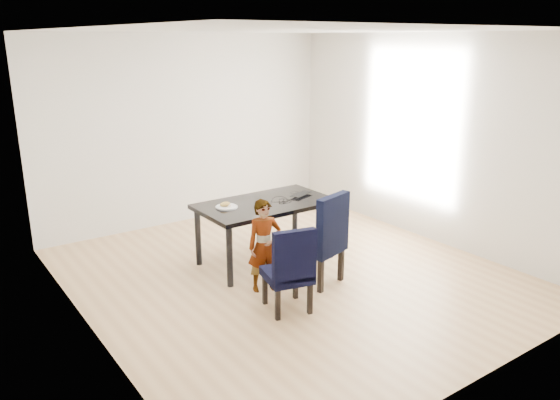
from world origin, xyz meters
TOP-DOWN VIEW (x-y plane):
  - floor at (0.00, 0.00)m, footprint 4.50×5.00m
  - ceiling at (0.00, 0.00)m, footprint 4.50×5.00m
  - wall_back at (0.00, 2.50)m, footprint 4.50×0.01m
  - wall_front at (0.00, -2.50)m, footprint 4.50×0.01m
  - wall_left at (-2.25, 0.00)m, footprint 0.01×5.00m
  - wall_right at (2.25, 0.00)m, footprint 0.01×5.00m
  - dining_table at (0.00, 0.50)m, footprint 1.60×0.90m
  - chair_left at (-0.52, -0.65)m, footprint 0.52×0.54m
  - chair_right at (0.13, -0.30)m, footprint 0.62×0.63m
  - child at (-0.45, -0.15)m, footprint 0.42×0.33m
  - plate at (-0.48, 0.58)m, footprint 0.33×0.33m
  - sandwich at (-0.50, 0.59)m, footprint 0.14×0.08m
  - laptop at (0.51, 0.52)m, footprint 0.37×0.30m
  - cable_tangle at (0.20, 0.37)m, footprint 0.19×0.19m

SIDE VIEW (x-z plane):
  - floor at x=0.00m, z-range -0.01..0.00m
  - dining_table at x=0.00m, z-range 0.00..0.75m
  - chair_left at x=-0.52m, z-range 0.00..0.90m
  - child at x=-0.45m, z-range 0.00..1.01m
  - chair_right at x=0.13m, z-range 0.00..1.04m
  - cable_tangle at x=0.20m, z-range 0.75..0.76m
  - plate at x=-0.48m, z-range 0.75..0.76m
  - laptop at x=0.51m, z-range 0.75..0.78m
  - sandwich at x=-0.50m, z-range 0.76..0.82m
  - wall_back at x=0.00m, z-range 0.00..2.70m
  - wall_front at x=0.00m, z-range 0.00..2.70m
  - wall_left at x=-2.25m, z-range 0.00..2.70m
  - wall_right at x=2.25m, z-range 0.00..2.70m
  - ceiling at x=0.00m, z-range 2.70..2.71m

